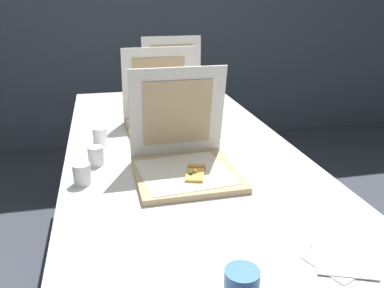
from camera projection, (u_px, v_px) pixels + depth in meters
name	position (u px, v px, depth m)	size (l,w,h in m)	color
table	(180.00, 154.00, 1.77)	(0.96, 2.14, 0.72)	silver
pizza_box_front	(184.00, 160.00, 1.45)	(0.37, 0.37, 0.38)	tan
pizza_box_middle	(164.00, 117.00, 1.95)	(0.38, 0.38, 0.38)	tan
pizza_box_back	(177.00, 95.00, 2.37)	(0.37, 0.37, 0.38)	tan
cup_white_near_center	(96.00, 156.00, 1.54)	(0.06, 0.06, 0.07)	white
cup_white_near_left	(82.00, 174.00, 1.38)	(0.06, 0.06, 0.07)	white
cup_white_mid	(100.00, 136.00, 1.75)	(0.06, 0.06, 0.07)	white
napkin_pile	(341.00, 260.00, 0.99)	(0.19, 0.18, 0.01)	white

